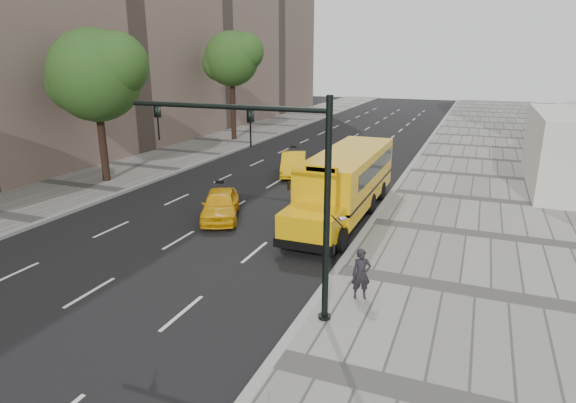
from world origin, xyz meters
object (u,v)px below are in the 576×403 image
at_px(school_bus, 347,178).
at_px(pedestrian, 361,274).
at_px(taxi_far, 294,164).
at_px(traffic_signal, 278,180).
at_px(tree_c, 232,58).
at_px(tree_b, 96,75).
at_px(taxi_near, 220,204).

distance_m(school_bus, pedestrian, 8.99).
bearing_deg(taxi_far, school_bus, -69.97).
bearing_deg(traffic_signal, tree_c, 120.24).
height_order(taxi_far, traffic_signal, traffic_signal).
distance_m(tree_c, traffic_signal, 31.14).
height_order(school_bus, taxi_far, school_bus).
bearing_deg(school_bus, taxi_far, 129.21).
height_order(tree_b, traffic_signal, tree_b).
distance_m(tree_b, taxi_far, 12.73).
bearing_deg(tree_c, school_bus, -48.21).
xyz_separation_m(tree_c, taxi_far, (9.67, -10.26, -6.46)).
xyz_separation_m(taxi_near, traffic_signal, (5.95, -7.07, 3.40)).
xyz_separation_m(tree_b, taxi_far, (9.66, 6.09, -5.62)).
xyz_separation_m(tree_b, school_bus, (14.90, -0.33, -4.57)).
distance_m(tree_b, traffic_signal, 18.89).
distance_m(tree_b, taxi_near, 11.67).
bearing_deg(taxi_near, traffic_signal, -74.59).
distance_m(tree_b, pedestrian, 20.47).
distance_m(taxi_far, pedestrian, 16.95).
relative_size(taxi_far, traffic_signal, 0.68).
bearing_deg(pedestrian, school_bus, 83.84).
relative_size(school_bus, taxi_far, 2.67).
distance_m(school_bus, taxi_near, 6.16).
xyz_separation_m(school_bus, pedestrian, (2.76, -8.52, -0.81)).
relative_size(pedestrian, traffic_signal, 0.25).
xyz_separation_m(taxi_far, traffic_signal, (5.93, -16.51, 3.38)).
bearing_deg(pedestrian, taxi_far, 94.05).
relative_size(tree_c, traffic_signal, 1.48).
xyz_separation_m(tree_c, pedestrian, (17.67, -25.20, -6.23)).
distance_m(taxi_near, traffic_signal, 9.85).
bearing_deg(tree_b, taxi_near, -19.15).
relative_size(tree_c, taxi_far, 2.19).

